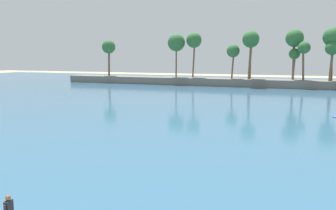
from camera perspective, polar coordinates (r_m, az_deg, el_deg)
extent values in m
cube|color=#33607F|center=(65.08, 13.22, 1.99)|extent=(220.00, 109.28, 0.06)
cube|color=slate|center=(79.48, 14.63, 3.66)|extent=(97.54, 6.00, 1.80)
cylinder|color=brown|center=(77.83, 26.09, 6.19)|extent=(0.74, 0.79, 6.86)
sphere|color=#2D6633|center=(77.83, 26.25, 8.70)|extent=(2.85, 2.85, 2.85)
cylinder|color=brown|center=(92.23, -10.03, 7.35)|extent=(0.73, 0.56, 7.73)
sphere|color=#2D6633|center=(92.26, -10.09, 9.75)|extent=(3.60, 3.60, 3.60)
cylinder|color=brown|center=(78.99, 26.16, 7.05)|extent=(0.80, 0.89, 9.18)
sphere|color=#2D6633|center=(79.10, 26.37, 10.36)|extent=(4.14, 4.14, 4.14)
cylinder|color=brown|center=(78.22, 13.84, 7.56)|extent=(0.85, 0.61, 8.96)
sphere|color=#2D6633|center=(78.32, 13.95, 10.84)|extent=(3.77, 3.77, 3.77)
cylinder|color=brown|center=(79.98, 10.99, 6.75)|extent=(0.68, 0.72, 6.44)
sphere|color=#2D6633|center=(79.97, 11.06, 9.05)|extent=(3.01, 3.01, 3.01)
cylinder|color=brown|center=(80.81, 13.90, 7.70)|extent=(0.45, 0.38, 9.29)
sphere|color=#2D6633|center=(80.92, 14.02, 10.99)|extent=(3.53, 3.53, 3.53)
cylinder|color=brown|center=(80.21, 20.67, 6.13)|extent=(0.75, 0.52, 5.73)
sphere|color=#2D6633|center=(80.18, 20.78, 8.16)|extent=(2.42, 2.42, 2.42)
cylinder|color=brown|center=(83.61, 4.42, 7.85)|extent=(0.79, 0.48, 9.12)
sphere|color=#2D6633|center=(83.71, 4.45, 10.97)|extent=(3.75, 3.75, 3.75)
cylinder|color=brown|center=(78.10, 22.07, 6.49)|extent=(0.84, 0.61, 7.02)
sphere|color=#2D6633|center=(78.11, 22.21, 9.05)|extent=(2.62, 2.62, 2.62)
cylinder|color=brown|center=(80.30, 20.64, 7.36)|extent=(0.63, 0.51, 9.17)
sphere|color=#2D6633|center=(80.41, 20.80, 10.62)|extent=(3.90, 3.90, 3.90)
cylinder|color=brown|center=(84.02, 1.42, 7.69)|extent=(0.41, 0.45, 8.55)
sphere|color=#2D6633|center=(84.09, 1.43, 10.60)|extent=(4.30, 4.30, 4.30)
cube|color=#23232D|center=(14.56, -25.55, -15.56)|extent=(0.27, 0.38, 0.58)
sphere|color=brown|center=(14.40, -25.65, -14.06)|extent=(0.21, 0.21, 0.21)
cylinder|color=#23232D|center=(14.75, -25.04, -15.38)|extent=(0.09, 0.09, 0.50)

